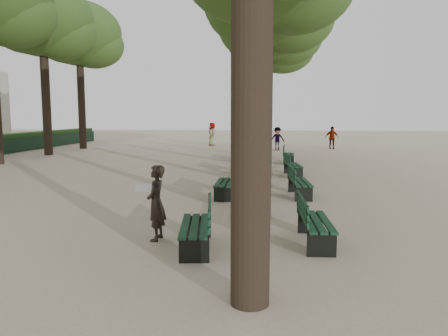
# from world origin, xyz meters

# --- Properties ---
(ground) EXTENTS (120.00, 120.00, 0.00)m
(ground) POSITION_xyz_m (0.00, 0.00, 0.00)
(ground) COLOR #BAA68D
(ground) RESTS_ON ground
(tree_central_3) EXTENTS (6.00, 6.00, 9.95)m
(tree_central_3) POSITION_xyz_m (1.50, 13.00, 7.65)
(tree_central_3) COLOR #33261C
(tree_central_3) RESTS_ON ground
(tree_central_4) EXTENTS (6.00, 6.00, 9.95)m
(tree_central_4) POSITION_xyz_m (1.50, 18.00, 7.65)
(tree_central_4) COLOR #33261C
(tree_central_4) RESTS_ON ground
(tree_central_5) EXTENTS (6.00, 6.00, 9.95)m
(tree_central_5) POSITION_xyz_m (1.50, 23.00, 7.65)
(tree_central_5) COLOR #33261C
(tree_central_5) RESTS_ON ground
(tree_far_4) EXTENTS (6.00, 6.00, 10.45)m
(tree_far_4) POSITION_xyz_m (-12.00, 18.00, 8.14)
(tree_far_4) COLOR #33261C
(tree_far_4) RESTS_ON ground
(tree_far_5) EXTENTS (6.00, 6.00, 10.45)m
(tree_far_5) POSITION_xyz_m (-12.00, 23.00, 8.14)
(tree_far_5) COLOR #33261C
(tree_far_5) RESTS_ON ground
(bench_left_0) EXTENTS (0.81, 1.86, 0.92)m
(bench_left_0) POSITION_xyz_m (0.37, 0.27, 0.27)
(bench_left_0) COLOR black
(bench_left_0) RESTS_ON ground
(bench_left_1) EXTENTS (0.58, 1.80, 0.92)m
(bench_left_1) POSITION_xyz_m (0.37, 5.49, 0.27)
(bench_left_1) COLOR black
(bench_left_1) RESTS_ON ground
(bench_left_2) EXTENTS (0.62, 1.82, 0.92)m
(bench_left_2) POSITION_xyz_m (0.37, 11.00, 0.27)
(bench_left_2) COLOR black
(bench_left_2) RESTS_ON ground
(bench_left_3) EXTENTS (0.64, 1.82, 0.92)m
(bench_left_3) POSITION_xyz_m (0.37, 15.79, 0.27)
(bench_left_3) COLOR black
(bench_left_3) RESTS_ON ground
(bench_right_0) EXTENTS (0.65, 1.82, 0.92)m
(bench_right_0) POSITION_xyz_m (2.63, 0.84, 0.27)
(bench_right_0) COLOR black
(bench_right_0) RESTS_ON ground
(bench_right_1) EXTENTS (0.72, 1.84, 0.92)m
(bench_right_1) POSITION_xyz_m (2.63, 5.79, 0.27)
(bench_right_1) COLOR black
(bench_right_1) RESTS_ON ground
(bench_right_2) EXTENTS (0.77, 1.85, 0.92)m
(bench_right_2) POSITION_xyz_m (2.63, 10.27, 0.27)
(bench_right_2) COLOR black
(bench_right_2) RESTS_ON ground
(bench_right_3) EXTENTS (0.65, 1.82, 0.92)m
(bench_right_3) POSITION_xyz_m (2.63, 15.04, 0.27)
(bench_right_3) COLOR black
(bench_right_3) RESTS_ON ground
(man_with_map) EXTENTS (0.59, 0.61, 1.52)m
(man_with_map) POSITION_xyz_m (-0.51, 0.76, 0.76)
(man_with_map) COLOR black
(man_with_map) RESTS_ON ground
(pedestrian_c) EXTENTS (0.97, 0.38, 1.63)m
(pedestrian_c) POSITION_xyz_m (6.04, 24.59, 0.81)
(pedestrian_c) COLOR #262628
(pedestrian_c) RESTS_ON ground
(pedestrian_b) EXTENTS (1.05, 0.35, 1.61)m
(pedestrian_b) POSITION_xyz_m (2.13, 23.20, 0.80)
(pedestrian_b) COLOR #262628
(pedestrian_b) RESTS_ON ground
(pedestrian_d) EXTENTS (0.73, 0.97, 1.84)m
(pedestrian_d) POSITION_xyz_m (-2.97, 26.75, 0.92)
(pedestrian_d) COLOR #262628
(pedestrian_d) RESTS_ON ground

